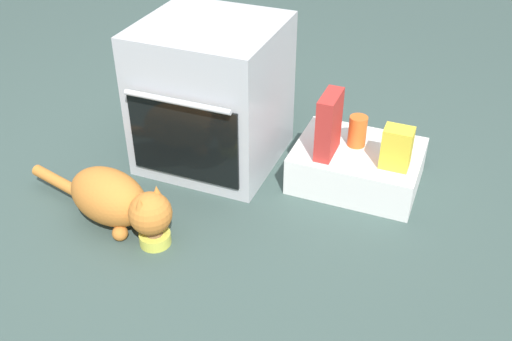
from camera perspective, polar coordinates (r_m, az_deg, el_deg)
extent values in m
plane|color=#384C47|center=(2.53, -7.12, -4.13)|extent=(8.00, 8.00, 0.00)
cube|color=#B7BABF|center=(2.72, -4.21, 7.32)|extent=(0.59, 0.58, 0.66)
cube|color=black|center=(2.53, -6.99, 2.79)|extent=(0.51, 0.01, 0.37)
cylinder|color=silver|center=(2.41, -7.64, 6.56)|extent=(0.48, 0.02, 0.02)
cube|color=white|center=(2.69, 9.68, 0.47)|extent=(0.55, 0.42, 0.18)
cylinder|color=#D1D14C|center=(2.39, -9.67, -6.43)|extent=(0.13, 0.13, 0.05)
sphere|color=brown|center=(2.38, -9.71, -6.11)|extent=(0.07, 0.07, 0.07)
ellipsoid|color=#C6752D|center=(2.47, -13.99, -2.43)|extent=(0.41, 0.30, 0.23)
sphere|color=#C6752D|center=(2.32, -10.12, -4.07)|extent=(0.17, 0.17, 0.17)
cone|color=#C6752D|center=(2.30, -9.49, -2.24)|extent=(0.06, 0.06, 0.08)
cone|color=#C6752D|center=(2.25, -11.10, -3.40)|extent=(0.06, 0.06, 0.08)
cylinder|color=#C6752D|center=(2.71, -18.30, -1.12)|extent=(0.32, 0.12, 0.06)
sphere|color=#C6752D|center=(2.49, -10.91, -4.39)|extent=(0.06, 0.06, 0.06)
sphere|color=#C6752D|center=(2.43, -12.94, -5.88)|extent=(0.06, 0.06, 0.06)
cube|color=yellow|center=(2.51, 13.38, 2.12)|extent=(0.12, 0.09, 0.18)
cylinder|color=#D16023|center=(2.63, 9.73, 3.75)|extent=(0.08, 0.08, 0.14)
cube|color=#B72D28|center=(2.52, 7.01, 4.39)|extent=(0.07, 0.18, 0.28)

